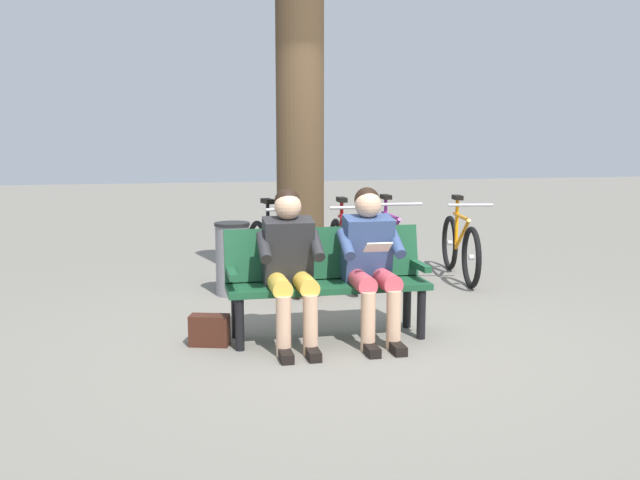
# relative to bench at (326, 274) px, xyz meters

# --- Properties ---
(ground_plane) EXTENTS (40.00, 40.00, 0.00)m
(ground_plane) POSITION_rel_bench_xyz_m (-0.12, 0.05, -0.51)
(ground_plane) COLOR slate
(bench) EXTENTS (1.60, 0.49, 0.87)m
(bench) POSITION_rel_bench_xyz_m (0.00, 0.00, 0.00)
(bench) COLOR #194C2D
(bench) RESTS_ON ground
(person_reading) EXTENTS (0.49, 0.77, 1.20)m
(person_reading) POSITION_rel_bench_xyz_m (-0.32, 0.17, 0.16)
(person_reading) COLOR #334772
(person_reading) RESTS_ON ground
(person_companion) EXTENTS (0.49, 0.77, 1.20)m
(person_companion) POSITION_rel_bench_xyz_m (0.32, 0.16, 0.16)
(person_companion) COLOR #262628
(person_companion) RESTS_ON ground
(handbag) EXTENTS (0.33, 0.22, 0.24)m
(handbag) POSITION_rel_bench_xyz_m (0.94, 0.07, -0.39)
(handbag) COLOR #3F1E14
(handbag) RESTS_ON ground
(tree_trunk) EXTENTS (0.48, 0.48, 4.13)m
(tree_trunk) POSITION_rel_bench_xyz_m (-0.08, -1.51, 1.56)
(tree_trunk) COLOR #4C3823
(tree_trunk) RESTS_ON ground
(litter_bin) EXTENTS (0.36, 0.36, 0.74)m
(litter_bin) POSITION_rel_bench_xyz_m (0.60, -1.62, -0.13)
(litter_bin) COLOR slate
(litter_bin) RESTS_ON ground
(bicycle_blue) EXTENTS (0.50, 1.66, 0.94)m
(bicycle_blue) POSITION_rel_bench_xyz_m (-2.00, -1.89, -0.15)
(bicycle_blue) COLOR black
(bicycle_blue) RESTS_ON ground
(bicycle_silver) EXTENTS (0.48, 1.68, 0.94)m
(bicycle_silver) POSITION_rel_bench_xyz_m (-1.25, -2.15, -0.15)
(bicycle_silver) COLOR black
(bicycle_silver) RESTS_ON ground
(bicycle_purple) EXTENTS (0.48, 1.68, 0.94)m
(bicycle_purple) POSITION_rel_bench_xyz_m (-0.65, -1.90, -0.15)
(bicycle_purple) COLOR black
(bicycle_purple) RESTS_ON ground
(bicycle_orange) EXTENTS (0.53, 1.66, 0.94)m
(bicycle_orange) POSITION_rel_bench_xyz_m (0.13, -1.90, -0.15)
(bicycle_orange) COLOR black
(bicycle_orange) RESTS_ON ground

